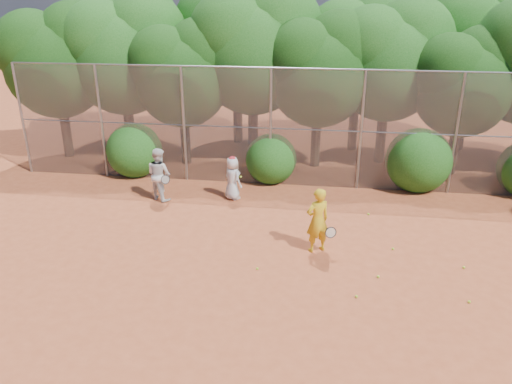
# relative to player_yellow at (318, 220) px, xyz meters

# --- Properties ---
(ground) EXTENTS (80.00, 80.00, 0.00)m
(ground) POSITION_rel_player_yellow_xyz_m (-0.75, -1.37, -0.87)
(ground) COLOR #A04524
(ground) RESTS_ON ground
(fence_back) EXTENTS (20.05, 0.09, 4.03)m
(fence_back) POSITION_rel_player_yellow_xyz_m (-0.87, 4.63, 1.18)
(fence_back) COLOR gray
(fence_back) RESTS_ON ground
(tree_0) EXTENTS (4.38, 3.81, 6.00)m
(tree_0) POSITION_rel_player_yellow_xyz_m (-10.19, 6.67, 3.06)
(tree_0) COLOR black
(tree_0) RESTS_ON ground
(tree_1) EXTENTS (4.64, 4.03, 6.35)m
(tree_1) POSITION_rel_player_yellow_xyz_m (-7.69, 7.17, 3.29)
(tree_1) COLOR black
(tree_1) RESTS_ON ground
(tree_2) EXTENTS (3.99, 3.47, 5.47)m
(tree_2) POSITION_rel_player_yellow_xyz_m (-5.20, 6.46, 2.71)
(tree_2) COLOR black
(tree_2) RESTS_ON ground
(tree_3) EXTENTS (4.89, 4.26, 6.70)m
(tree_3) POSITION_rel_player_yellow_xyz_m (-2.69, 7.47, 3.52)
(tree_3) COLOR black
(tree_3) RESTS_ON ground
(tree_4) EXTENTS (4.19, 3.64, 5.73)m
(tree_4) POSITION_rel_player_yellow_xyz_m (-0.20, 6.86, 2.89)
(tree_4) COLOR black
(tree_4) RESTS_ON ground
(tree_5) EXTENTS (4.51, 3.92, 6.17)m
(tree_5) POSITION_rel_player_yellow_xyz_m (2.31, 7.67, 3.18)
(tree_5) COLOR black
(tree_5) RESTS_ON ground
(tree_6) EXTENTS (3.86, 3.36, 5.29)m
(tree_6) POSITION_rel_player_yellow_xyz_m (4.80, 6.66, 2.60)
(tree_6) COLOR black
(tree_6) RESTS_ON ground
(tree_9) EXTENTS (4.83, 4.20, 6.62)m
(tree_9) POSITION_rel_player_yellow_xyz_m (-8.69, 9.47, 3.47)
(tree_9) COLOR black
(tree_9) RESTS_ON ground
(tree_10) EXTENTS (5.15, 4.48, 7.06)m
(tree_10) POSITION_rel_player_yellow_xyz_m (-3.68, 9.67, 3.76)
(tree_10) COLOR black
(tree_10) RESTS_ON ground
(tree_11) EXTENTS (4.64, 4.03, 6.35)m
(tree_11) POSITION_rel_player_yellow_xyz_m (1.31, 9.27, 3.29)
(tree_11) COLOR black
(tree_11) RESTS_ON ground
(tree_12) EXTENTS (5.02, 4.37, 6.88)m
(tree_12) POSITION_rel_player_yellow_xyz_m (5.82, 9.87, 3.64)
(tree_12) COLOR black
(tree_12) RESTS_ON ground
(bush_0) EXTENTS (2.00, 2.00, 2.00)m
(bush_0) POSITION_rel_player_yellow_xyz_m (-6.75, 4.93, 0.13)
(bush_0) COLOR #174B12
(bush_0) RESTS_ON ground
(bush_1) EXTENTS (1.80, 1.80, 1.80)m
(bush_1) POSITION_rel_player_yellow_xyz_m (-1.75, 4.93, 0.03)
(bush_1) COLOR #174B12
(bush_1) RESTS_ON ground
(bush_2) EXTENTS (2.20, 2.20, 2.20)m
(bush_2) POSITION_rel_player_yellow_xyz_m (3.25, 4.93, 0.23)
(bush_2) COLOR #174B12
(bush_2) RESTS_ON ground
(player_yellow) EXTENTS (0.88, 0.68, 1.75)m
(player_yellow) POSITION_rel_player_yellow_xyz_m (0.00, 0.00, 0.00)
(player_yellow) COLOR gold
(player_yellow) RESTS_ON ground
(player_teen) EXTENTS (0.82, 0.79, 1.45)m
(player_teen) POSITION_rel_player_yellow_xyz_m (-2.79, 3.12, -0.15)
(player_teen) COLOR silver
(player_teen) RESTS_ON ground
(player_white) EXTENTS (1.05, 0.99, 1.72)m
(player_white) POSITION_rel_player_yellow_xyz_m (-5.12, 2.78, -0.01)
(player_white) COLOR silver
(player_white) RESTS_ON ground
(ball_0) EXTENTS (0.07, 0.07, 0.07)m
(ball_0) POSITION_rel_player_yellow_xyz_m (1.50, -1.15, -0.84)
(ball_0) COLOR #AED626
(ball_0) RESTS_ON ground
(ball_1) EXTENTS (0.07, 0.07, 0.07)m
(ball_1) POSITION_rel_player_yellow_xyz_m (2.00, 0.30, -0.84)
(ball_1) COLOR #AED626
(ball_1) RESTS_ON ground
(ball_2) EXTENTS (0.07, 0.07, 0.07)m
(ball_2) POSITION_rel_player_yellow_xyz_m (0.95, -2.05, -0.84)
(ball_2) COLOR #AED626
(ball_2) RESTS_ON ground
(ball_3) EXTENTS (0.07, 0.07, 0.07)m
(ball_3) POSITION_rel_player_yellow_xyz_m (3.62, -0.42, -0.84)
(ball_3) COLOR #AED626
(ball_3) RESTS_ON ground
(ball_4) EXTENTS (0.07, 0.07, 0.07)m
(ball_4) POSITION_rel_player_yellow_xyz_m (-1.39, -1.18, -0.84)
(ball_4) COLOR #AED626
(ball_4) RESTS_ON ground
(ball_5) EXTENTS (0.07, 0.07, 0.07)m
(ball_5) POSITION_rel_player_yellow_xyz_m (1.51, 2.43, -0.84)
(ball_5) COLOR #AED626
(ball_5) RESTS_ON ground
(ball_6) EXTENTS (0.07, 0.07, 0.07)m
(ball_6) POSITION_rel_player_yellow_xyz_m (3.38, -1.91, -0.84)
(ball_6) COLOR #AED626
(ball_6) RESTS_ON ground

